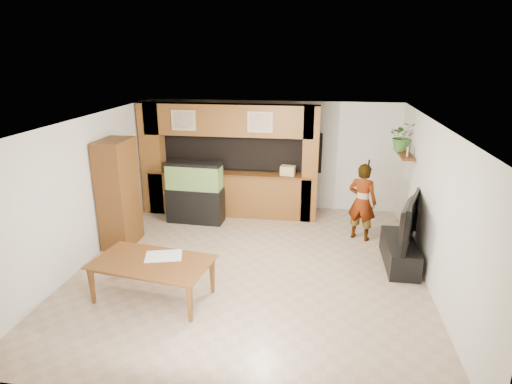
% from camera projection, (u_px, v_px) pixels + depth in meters
% --- Properties ---
extents(floor, '(6.50, 6.50, 0.00)m').
position_uv_depth(floor, '(250.00, 266.00, 7.71)').
color(floor, '#9F876E').
rests_on(floor, ground).
extents(ceiling, '(6.50, 6.50, 0.00)m').
position_uv_depth(ceiling, '(250.00, 122.00, 6.90)').
color(ceiling, white).
rests_on(ceiling, wall_back).
extents(wall_back, '(6.00, 0.00, 6.00)m').
position_uv_depth(wall_back, '(272.00, 155.00, 10.36)').
color(wall_back, beige).
rests_on(wall_back, floor).
extents(wall_left, '(0.00, 6.50, 6.50)m').
position_uv_depth(wall_left, '(87.00, 190.00, 7.73)').
color(wall_left, beige).
rests_on(wall_left, floor).
extents(wall_right, '(0.00, 6.50, 6.50)m').
position_uv_depth(wall_right, '(434.00, 207.00, 6.88)').
color(wall_right, beige).
rests_on(wall_right, floor).
extents(partition, '(4.20, 0.99, 2.60)m').
position_uv_depth(partition, '(228.00, 159.00, 9.91)').
color(partition, brown).
rests_on(partition, floor).
extents(wall_clock, '(0.05, 0.25, 0.25)m').
position_uv_depth(wall_clock, '(111.00, 146.00, 8.48)').
color(wall_clock, black).
rests_on(wall_clock, wall_left).
extents(wall_shelf, '(0.25, 0.90, 0.04)m').
position_uv_depth(wall_shelf, '(405.00, 155.00, 8.61)').
color(wall_shelf, '#5B3515').
rests_on(wall_shelf, wall_right).
extents(pantry_cabinet, '(0.53, 0.87, 2.11)m').
position_uv_depth(pantry_cabinet, '(119.00, 193.00, 8.33)').
color(pantry_cabinet, '#5B3515').
rests_on(pantry_cabinet, floor).
extents(trash_can, '(0.33, 0.33, 0.60)m').
position_uv_depth(trash_can, '(122.00, 227.00, 8.68)').
color(trash_can, '#B2B2B7').
rests_on(trash_can, floor).
extents(aquarium, '(1.25, 0.47, 1.39)m').
position_uv_depth(aquarium, '(195.00, 193.00, 9.55)').
color(aquarium, black).
rests_on(aquarium, floor).
extents(tv_stand, '(0.51, 1.39, 0.46)m').
position_uv_depth(tv_stand, '(399.00, 252.00, 7.72)').
color(tv_stand, black).
rests_on(tv_stand, floor).
extents(television, '(0.62, 1.42, 0.83)m').
position_uv_depth(television, '(403.00, 219.00, 7.52)').
color(television, black).
rests_on(television, tv_stand).
extents(photo_frame, '(0.05, 0.15, 0.19)m').
position_uv_depth(photo_frame, '(407.00, 151.00, 8.40)').
color(photo_frame, tan).
rests_on(photo_frame, wall_shelf).
extents(potted_plant, '(0.58, 0.52, 0.61)m').
position_uv_depth(potted_plant, '(403.00, 136.00, 8.80)').
color(potted_plant, '#3A6C2B').
rests_on(potted_plant, wall_shelf).
extents(person, '(0.69, 0.58, 1.60)m').
position_uv_depth(person, '(362.00, 202.00, 8.62)').
color(person, tan).
rests_on(person, floor).
extents(microphone, '(0.04, 0.10, 0.16)m').
position_uv_depth(microphone, '(369.00, 163.00, 8.20)').
color(microphone, black).
rests_on(microphone, person).
extents(dining_table, '(1.93, 1.26, 0.64)m').
position_uv_depth(dining_table, '(152.00, 281.00, 6.60)').
color(dining_table, '#5B3515').
rests_on(dining_table, floor).
extents(newspaper_a, '(0.65, 0.54, 0.01)m').
position_uv_depth(newspaper_a, '(164.00, 256.00, 6.69)').
color(newspaper_a, silver).
rests_on(newspaper_a, dining_table).
extents(counter_box, '(0.35, 0.26, 0.21)m').
position_uv_depth(counter_box, '(288.00, 171.00, 9.59)').
color(counter_box, tan).
rests_on(counter_box, partition).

